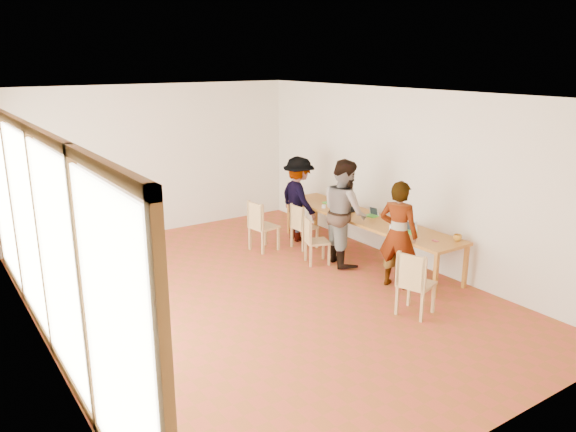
% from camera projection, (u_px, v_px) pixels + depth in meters
% --- Properties ---
extents(ground, '(8.00, 8.00, 0.00)m').
position_uv_depth(ground, '(259.00, 296.00, 8.52)').
color(ground, '#AE452A').
rests_on(ground, ground).
extents(wall_back, '(6.00, 0.10, 3.00)m').
position_uv_depth(wall_back, '(154.00, 160.00, 11.29)').
color(wall_back, '#EEE6CD').
rests_on(wall_back, ground).
extents(wall_front, '(6.00, 0.10, 3.00)m').
position_uv_depth(wall_front, '(492.00, 293.00, 4.93)').
color(wall_front, '#EEE6CD').
rests_on(wall_front, ground).
extents(wall_right, '(0.10, 8.00, 3.00)m').
position_uv_depth(wall_right, '(405.00, 176.00, 9.73)').
color(wall_right, '#EEE6CD').
rests_on(wall_right, ground).
extents(window_wall, '(0.10, 8.00, 3.00)m').
position_uv_depth(window_wall, '(39.00, 236.00, 6.51)').
color(window_wall, white).
rests_on(window_wall, ground).
extents(ceiling, '(6.00, 8.00, 0.04)m').
position_uv_depth(ceiling, '(255.00, 93.00, 7.70)').
color(ceiling, white).
rests_on(ceiling, wall_back).
extents(communal_table, '(0.80, 4.00, 0.75)m').
position_uv_depth(communal_table, '(366.00, 220.00, 10.00)').
color(communal_table, '#B27627').
rests_on(communal_table, ground).
extents(side_table, '(0.90, 0.90, 0.75)m').
position_uv_depth(side_table, '(69.00, 238.00, 9.12)').
color(side_table, '#B27627').
rests_on(side_table, ground).
extents(chair_near, '(0.55, 0.55, 0.50)m').
position_uv_depth(chair_near, '(414.00, 278.00, 7.71)').
color(chair_near, tan).
rests_on(chair_near, ground).
extents(chair_mid, '(0.49, 0.49, 0.44)m').
position_uv_depth(chair_mid, '(312.00, 236.00, 9.73)').
color(chair_mid, tan).
rests_on(chair_mid, ground).
extents(chair_far, '(0.50, 0.50, 0.50)m').
position_uv_depth(chair_far, '(260.00, 221.00, 10.35)').
color(chair_far, tan).
rests_on(chair_far, ground).
extents(chair_empty, '(0.42, 0.42, 0.45)m').
position_uv_depth(chair_empty, '(301.00, 222.00, 10.50)').
color(chair_empty, tan).
rests_on(chair_empty, ground).
extents(chair_spare, '(0.44, 0.44, 0.48)m').
position_uv_depth(chair_spare, '(57.00, 253.00, 8.73)').
color(chair_spare, tan).
rests_on(chair_spare, ground).
extents(person_near, '(0.61, 0.73, 1.71)m').
position_uv_depth(person_near, '(398.00, 235.00, 8.67)').
color(person_near, gray).
rests_on(person_near, ground).
extents(person_mid, '(0.93, 1.06, 1.85)m').
position_uv_depth(person_mid, '(345.00, 212.00, 9.67)').
color(person_mid, gray).
rests_on(person_mid, ground).
extents(person_far, '(0.71, 1.12, 1.66)m').
position_uv_depth(person_far, '(299.00, 199.00, 10.94)').
color(person_far, gray).
rests_on(person_far, ground).
extents(laptop_near, '(0.26, 0.28, 0.20)m').
position_uv_depth(laptop_near, '(409.00, 229.00, 9.12)').
color(laptop_near, '#53CC3E').
rests_on(laptop_near, communal_table).
extents(laptop_mid, '(0.22, 0.24, 0.18)m').
position_uv_depth(laptop_mid, '(373.00, 213.00, 10.04)').
color(laptop_mid, '#53CC3E').
rests_on(laptop_mid, communal_table).
extents(laptop_far, '(0.21, 0.24, 0.19)m').
position_uv_depth(laptop_far, '(331.00, 201.00, 10.93)').
color(laptop_far, '#53CC3E').
rests_on(laptop_far, communal_table).
extents(yellow_mug, '(0.14, 0.14, 0.10)m').
position_uv_depth(yellow_mug, '(458.00, 238.00, 8.69)').
color(yellow_mug, orange).
rests_on(yellow_mug, communal_table).
extents(green_bottle, '(0.07, 0.07, 0.28)m').
position_uv_depth(green_bottle, '(339.00, 205.00, 10.24)').
color(green_bottle, '#21803C').
rests_on(green_bottle, communal_table).
extents(clear_glass, '(0.07, 0.07, 0.09)m').
position_uv_depth(clear_glass, '(391.00, 228.00, 9.21)').
color(clear_glass, silver).
rests_on(clear_glass, communal_table).
extents(condiment_cup, '(0.08, 0.08, 0.06)m').
position_uv_depth(condiment_cup, '(324.00, 206.00, 10.59)').
color(condiment_cup, white).
rests_on(condiment_cup, communal_table).
extents(pink_phone, '(0.05, 0.10, 0.01)m').
position_uv_depth(pink_phone, '(435.00, 241.00, 8.68)').
color(pink_phone, '#C9414E').
rests_on(pink_phone, communal_table).
extents(black_pouch, '(0.16, 0.26, 0.09)m').
position_uv_depth(black_pouch, '(347.00, 209.00, 10.35)').
color(black_pouch, black).
rests_on(black_pouch, communal_table).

